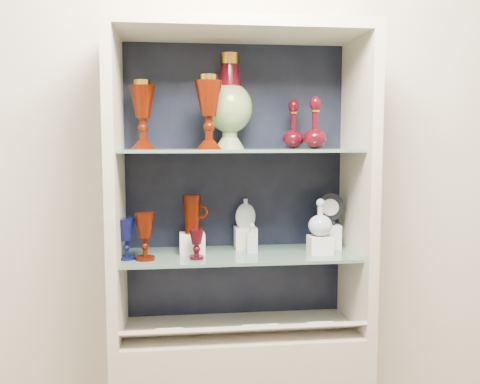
{
  "coord_description": "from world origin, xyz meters",
  "views": [
    {
      "loc": [
        -0.25,
        -0.54,
        1.52
      ],
      "look_at": [
        0.0,
        1.53,
        1.3
      ],
      "focal_mm": 40.0,
      "sensor_mm": 36.0,
      "label": 1
    }
  ],
  "objects": [
    {
      "name": "wall_back",
      "position": [
        0.0,
        1.75,
        1.4
      ],
      "size": [
        3.5,
        0.02,
        2.8
      ],
      "primitive_type": "cube",
      "color": "silver",
      "rests_on": "ground"
    },
    {
      "name": "cabinet_back_panel",
      "position": [
        0.0,
        1.72,
        1.32
      ],
      "size": [
        0.98,
        0.02,
        1.15
      ],
      "primitive_type": "cube",
      "color": "black",
      "rests_on": "cabinet_base"
    },
    {
      "name": "cabinet_side_left",
      "position": [
        -0.48,
        1.53,
        1.32
      ],
      "size": [
        0.04,
        0.4,
        1.15
      ],
      "primitive_type": "cube",
      "color": "beige",
      "rests_on": "cabinet_base"
    },
    {
      "name": "cabinet_side_right",
      "position": [
        0.48,
        1.53,
        1.32
      ],
      "size": [
        0.04,
        0.4,
        1.15
      ],
      "primitive_type": "cube",
      "color": "beige",
      "rests_on": "cabinet_base"
    },
    {
      "name": "cabinet_top_cap",
      "position": [
        0.0,
        1.53,
        1.92
      ],
      "size": [
        1.0,
        0.4,
        0.04
      ],
      "primitive_type": "cube",
      "color": "beige",
      "rests_on": "cabinet_side_left"
    },
    {
      "name": "shelf_lower",
      "position": [
        0.0,
        1.55,
        1.04
      ],
      "size": [
        0.92,
        0.34,
        0.01
      ],
      "primitive_type": "cube",
      "color": "slate",
      "rests_on": "cabinet_side_left"
    },
    {
      "name": "shelf_upper",
      "position": [
        0.0,
        1.55,
        1.46
      ],
      "size": [
        0.92,
        0.34,
        0.01
      ],
      "primitive_type": "cube",
      "color": "slate",
      "rests_on": "cabinet_side_left"
    },
    {
      "name": "label_ledge",
      "position": [
        0.0,
        1.42,
        0.78
      ],
      "size": [
        0.92,
        0.17,
        0.09
      ],
      "primitive_type": "cube",
      "rotation": [
        -0.44,
        0.0,
        0.0
      ],
      "color": "beige",
      "rests_on": "cabinet_base"
    },
    {
      "name": "label_card_0",
      "position": [
        0.08,
        1.42,
        0.8
      ],
      "size": [
        0.1,
        0.06,
        0.03
      ],
      "primitive_type": "cube",
      "rotation": [
        -0.44,
        0.0,
        0.0
      ],
      "color": "white",
      "rests_on": "label_ledge"
    },
    {
      "name": "label_card_1",
      "position": [
        -0.28,
        1.42,
        0.8
      ],
      "size": [
        0.1,
        0.06,
        0.03
      ],
      "primitive_type": "cube",
      "rotation": [
        -0.44,
        0.0,
        0.0
      ],
      "color": "white",
      "rests_on": "label_ledge"
    },
    {
      "name": "label_card_2",
      "position": [
        0.29,
        1.42,
        0.8
      ],
      "size": [
        0.1,
        0.06,
        0.03
      ],
      "primitive_type": "cube",
      "rotation": [
        -0.44,
        0.0,
        0.0
      ],
      "color": "white",
      "rests_on": "label_ledge"
    },
    {
      "name": "label_card_3",
      "position": [
        0.04,
        1.42,
        0.8
      ],
      "size": [
        0.1,
        0.06,
        0.03
      ],
      "primitive_type": "cube",
      "rotation": [
        -0.44,
        0.0,
        0.0
      ],
      "color": "white",
      "rests_on": "label_ledge"
    },
    {
      "name": "pedestal_lamp_left",
      "position": [
        -0.38,
        1.6,
        1.6
      ],
      "size": [
        0.1,
        0.1,
        0.27
      ],
      "primitive_type": null,
      "rotation": [
        0.0,
        0.0,
        -0.01
      ],
      "color": "#460D00",
      "rests_on": "shelf_upper"
    },
    {
      "name": "pedestal_lamp_right",
      "position": [
        -0.12,
        1.48,
        1.61
      ],
      "size": [
        0.13,
        0.13,
        0.28
      ],
      "primitive_type": null,
      "rotation": [
        0.0,
        0.0,
        0.3
      ],
      "color": "#460D00",
      "rests_on": "shelf_upper"
    },
    {
      "name": "enamel_urn",
      "position": [
        -0.03,
        1.6,
        1.66
      ],
      "size": [
        0.24,
        0.24,
        0.37
      ],
      "primitive_type": null,
      "rotation": [
        0.0,
        0.0,
        -0.43
      ],
      "color": "#084513",
      "rests_on": "shelf_upper"
    },
    {
      "name": "ruby_decanter_a",
      "position": [
        0.23,
        1.61,
        1.58
      ],
      "size": [
        0.09,
        0.09,
        0.22
      ],
      "primitive_type": null,
      "rotation": [
        0.0,
        0.0,
        0.06
      ],
      "color": "#41060F",
      "rests_on": "shelf_upper"
    },
    {
      "name": "ruby_decanter_b",
      "position": [
        0.29,
        1.5,
        1.58
      ],
      "size": [
        0.11,
        0.11,
        0.22
      ],
      "primitive_type": null,
      "rotation": [
        0.0,
        0.0,
        0.21
      ],
      "color": "#41060F",
      "rests_on": "shelf_upper"
    },
    {
      "name": "lidded_bowl",
      "position": [
        0.32,
        1.59,
        1.51
      ],
      "size": [
        0.09,
        0.09,
        0.08
      ],
      "primitive_type": null,
      "rotation": [
        0.0,
        0.0,
        -0.19
      ],
      "color": "#41060F",
      "rests_on": "shelf_upper"
    },
    {
      "name": "cobalt_goblet",
      "position": [
        -0.44,
        1.5,
        1.13
      ],
      "size": [
        0.08,
        0.08,
        0.16
      ],
      "primitive_type": null,
      "rotation": [
        0.0,
        0.0,
        -0.24
      ],
      "color": "#0A0D3E",
      "rests_on": "shelf_lower"
    },
    {
      "name": "ruby_goblet_tall",
      "position": [
        -0.37,
        1.48,
        1.14
      ],
      "size": [
        0.09,
        0.09,
        0.18
      ],
      "primitive_type": null,
      "rotation": [
        0.0,
        0.0,
        0.25
      ],
      "color": "#460D00",
      "rests_on": "shelf_lower"
    },
    {
      "name": "ruby_goblet_small",
      "position": [
        -0.17,
        1.47,
        1.11
      ],
      "size": [
        0.07,
        0.07,
        0.11
      ],
      "primitive_type": null,
      "rotation": [
        0.0,
        0.0,
        0.19
      ],
      "color": "#41060F",
      "rests_on": "shelf_lower"
    },
    {
      "name": "riser_ruby_pitcher",
      "position": [
        -0.19,
        1.58,
        1.09
      ],
      "size": [
        0.1,
        0.1,
        0.08
      ],
      "primitive_type": "cube",
      "color": "silver",
      "rests_on": "shelf_lower"
    },
    {
      "name": "ruby_pitcher",
      "position": [
        -0.19,
        1.58,
        1.21
      ],
      "size": [
        0.12,
        0.09,
        0.16
      ],
      "primitive_type": null,
      "rotation": [
        0.0,
        0.0,
        -0.1
      ],
      "color": "#460D00",
      "rests_on": "riser_ruby_pitcher"
    },
    {
      "name": "clear_square_bottle",
      "position": [
        0.05,
        1.56,
        1.11
      ],
      "size": [
        0.04,
        0.04,
        0.12
      ],
      "primitive_type": null,
      "rotation": [
        0.0,
        0.0,
        -0.02
      ],
      "color": "#A6B4C2",
      "rests_on": "shelf_lower"
    },
    {
      "name": "riser_flat_flask",
      "position": [
        0.04,
        1.64,
        1.09
      ],
      "size": [
        0.09,
        0.09,
        0.09
      ],
      "primitive_type": "cube",
      "color": "silver",
      "rests_on": "shelf_lower"
    },
    {
      "name": "flat_flask",
      "position": [
        0.04,
        1.64,
        1.2
      ],
      "size": [
        0.09,
        0.05,
        0.12
      ],
      "primitive_type": null,
      "rotation": [
        0.0,
        0.0,
        0.21
      ],
      "color": "#A4B1B7",
      "rests_on": "riser_flat_flask"
    },
    {
      "name": "riser_clear_round_decanter",
      "position": [
        0.32,
        1.51,
        1.08
      ],
      "size": [
        0.09,
        0.09,
        0.07
      ],
      "primitive_type": "cube",
      "color": "silver",
      "rests_on": "shelf_lower"
    },
    {
      "name": "clear_round_decanter",
      "position": [
        0.32,
        1.51,
        1.19
      ],
      "size": [
        0.11,
        0.11,
        0.14
      ],
      "primitive_type": null,
      "rotation": [
        0.0,
        0.0,
        -0.14
      ],
      "color": "#A6B4C2",
      "rests_on": "riser_clear_round_decanter"
    },
    {
      "name": "riser_cameo_medallion",
      "position": [
        0.39,
        1.6,
        1.1
      ],
      "size": [
        0.08,
        0.08,
        0.1
      ],
      "primitive_type": "cube",
      "color": "silver",
      "rests_on": "shelf_lower"
    },
    {
      "name": "cameo_medallion",
      "position": [
        0.39,
        1.6,
        1.22
      ],
      "size": [
        0.12,
        0.07,
        0.14
      ],
      "primitive_type": null,
      "rotation": [
        0.0,
        0.0,
        -0.25
      ],
      "color": "black",
      "rests_on": "riser_cameo_medallion"
    }
  ]
}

